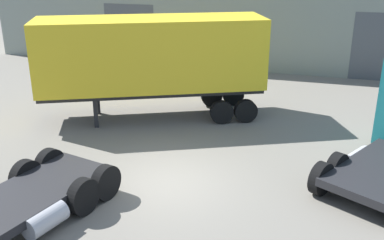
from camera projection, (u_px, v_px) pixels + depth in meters
ground_plane at (167, 183)px, 13.57m from camera, size 60.00×60.00×0.00m
warehouse_building at (261, 8)px, 29.54m from camera, size 33.41×10.46×6.04m
container_trailer_blue at (153, 56)px, 18.03m from camera, size 9.23×6.02×4.14m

